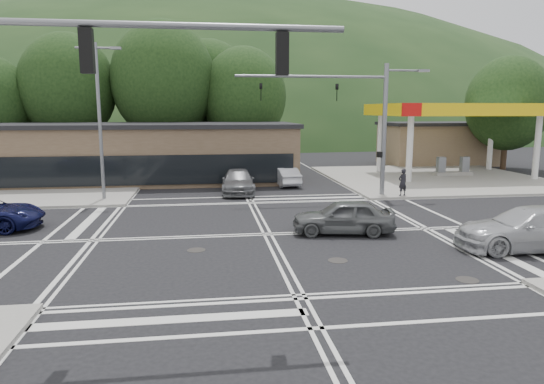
{
  "coord_description": "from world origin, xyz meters",
  "views": [
    {
      "loc": [
        -2.6,
        -20.06,
        5.28
      ],
      "look_at": [
        0.56,
        2.58,
        1.4
      ],
      "focal_mm": 32.0,
      "sensor_mm": 36.0,
      "label": 1
    }
  ],
  "objects": [
    {
      "name": "ground",
      "position": [
        0.0,
        0.0,
        0.0
      ],
      "size": [
        120.0,
        120.0,
        0.0
      ],
      "primitive_type": "plane",
      "color": "black",
      "rests_on": "ground"
    },
    {
      "name": "sidewalk_nw",
      "position": [
        -15.0,
        15.0,
        0.07
      ],
      "size": [
        16.0,
        16.0,
        0.15
      ],
      "primitive_type": "cube",
      "color": "gray",
      "rests_on": "ground"
    },
    {
      "name": "convenience_store",
      "position": [
        20.0,
        25.0,
        1.9
      ],
      "size": [
        10.0,
        6.0,
        3.8
      ],
      "primitive_type": "cube",
      "color": "#846B4F",
      "rests_on": "ground"
    },
    {
      "name": "tree_ne",
      "position": [
        24.0,
        20.0,
        5.84
      ],
      "size": [
        7.2,
        7.2,
        9.99
      ],
      "color": "#382619",
      "rests_on": "ground"
    },
    {
      "name": "car_queue_b",
      "position": [
        2.75,
        18.83,
        0.74
      ],
      "size": [
        2.47,
        4.59,
        1.48
      ],
      "primitive_type": "imported",
      "rotation": [
        0.0,
        0.0,
        2.97
      ],
      "color": "silver",
      "rests_on": "ground"
    },
    {
      "name": "commercial_row",
      "position": [
        -8.0,
        17.0,
        2.0
      ],
      "size": [
        24.0,
        8.0,
        4.0
      ],
      "primitive_type": "cube",
      "color": "brown",
      "rests_on": "ground"
    },
    {
      "name": "car_silver_east",
      "position": [
        9.64,
        -3.65,
        0.82
      ],
      "size": [
        5.8,
        2.74,
        1.64
      ],
      "primitive_type": "imported",
      "rotation": [
        0.0,
        0.0,
        -1.65
      ],
      "color": "#AAACB2",
      "rests_on": "ground"
    },
    {
      "name": "tree_n_e",
      "position": [
        -2.0,
        28.0,
        7.14
      ],
      "size": [
        8.4,
        8.4,
        11.98
      ],
      "color": "#382619",
      "rests_on": "ground"
    },
    {
      "name": "tree_n_b",
      "position": [
        -6.0,
        24.0,
        7.79
      ],
      "size": [
        9.0,
        9.0,
        12.98
      ],
      "color": "#382619",
      "rests_on": "ground"
    },
    {
      "name": "hill_north",
      "position": [
        0.0,
        90.0,
        0.0
      ],
      "size": [
        252.0,
        126.0,
        140.0
      ],
      "primitive_type": "ellipsoid",
      "color": "#1D3819",
      "rests_on": "ground"
    },
    {
      "name": "pedestrian",
      "position": [
        9.22,
        7.5,
        0.97
      ],
      "size": [
        0.69,
        0.56,
        1.64
      ],
      "primitive_type": "imported",
      "rotation": [
        0.0,
        0.0,
        3.47
      ],
      "color": "black",
      "rests_on": "sidewalk_ne"
    },
    {
      "name": "car_northbound",
      "position": [
        -0.5,
        10.79,
        0.74
      ],
      "size": [
        2.32,
        5.17,
        1.47
      ],
      "primitive_type": "imported",
      "rotation": [
        0.0,
        0.0,
        -0.05
      ],
      "color": "#585A5D",
      "rests_on": "ground"
    },
    {
      "name": "sidewalk_ne",
      "position": [
        15.0,
        15.0,
        0.07
      ],
      "size": [
        16.0,
        16.0,
        0.15
      ],
      "primitive_type": "cube",
      "color": "gray",
      "rests_on": "ground"
    },
    {
      "name": "car_grey_center",
      "position": [
        3.26,
        -0.3,
        0.74
      ],
      "size": [
        4.58,
        2.46,
        1.48
      ],
      "primitive_type": "imported",
      "rotation": [
        0.0,
        0.0,
        -1.74
      ],
      "color": "#56595A",
      "rests_on": "ground"
    },
    {
      "name": "signal_mast_sw",
      "position": [
        -6.39,
        -8.2,
        5.12
      ],
      "size": [
        9.14,
        0.28,
        8.0
      ],
      "color": "slate",
      "rests_on": "ground"
    },
    {
      "name": "tree_n_a",
      "position": [
        -14.0,
        24.0,
        7.14
      ],
      "size": [
        8.0,
        8.0,
        11.75
      ],
      "color": "#382619",
      "rests_on": "ground"
    },
    {
      "name": "signal_mast_ne",
      "position": [
        6.95,
        8.2,
        5.07
      ],
      "size": [
        11.65,
        0.3,
        8.0
      ],
      "color": "slate",
      "rests_on": "ground"
    },
    {
      "name": "gas_station_canopy",
      "position": [
        16.99,
        15.99,
        5.04
      ],
      "size": [
        12.32,
        8.34,
        5.75
      ],
      "color": "silver",
      "rests_on": "ground"
    },
    {
      "name": "tree_n_c",
      "position": [
        1.0,
        24.0,
        6.49
      ],
      "size": [
        7.6,
        7.6,
        10.87
      ],
      "color": "#382619",
      "rests_on": "ground"
    },
    {
      "name": "car_queue_a",
      "position": [
        2.99,
        13.5,
        0.65
      ],
      "size": [
        1.82,
        4.09,
        1.3
      ],
      "primitive_type": "imported",
      "rotation": [
        0.0,
        0.0,
        3.26
      ],
      "color": "silver",
      "rests_on": "ground"
    },
    {
      "name": "streetlight_nw",
      "position": [
        -8.44,
        9.0,
        5.05
      ],
      "size": [
        2.5,
        0.25,
        9.0
      ],
      "color": "slate",
      "rests_on": "ground"
    }
  ]
}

